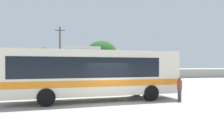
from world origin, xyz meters
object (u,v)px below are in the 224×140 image
Objects in this scene: attendant_by_bus_door at (180,88)px; utility_pole_near at (60,52)px; roadside_tree_midright at (102,54)px; coach_bus_cream_orange at (93,72)px; parked_car_second_black at (35,76)px; roadside_tree_midleft at (43,56)px.

utility_pole_near reaches higher than attendant_by_bus_door.
attendant_by_bus_door is at bearing -90.15° from roadside_tree_midright.
attendant_by_bus_door is at bearing -15.02° from coach_bus_cream_orange.
roadside_tree_midleft is at bearing 82.03° from parked_car_second_black.
utility_pole_near is at bearing 94.10° from coach_bus_cream_orange.
roadside_tree_midleft is at bearing 178.83° from roadside_tree_midright.
coach_bus_cream_orange is 1.27× the size of utility_pole_near.
parked_car_second_black is at bearing -97.97° from roadside_tree_midleft.
utility_pole_near is 1.67× the size of roadside_tree_midleft.
roadside_tree_midleft is (-10.19, 27.54, 3.11)m from attendant_by_bus_door.
coach_bus_cream_orange reaches higher than attendant_by_bus_door.
roadside_tree_midright reaches higher than attendant_by_bus_door.
parked_car_second_black is at bearing 117.50° from attendant_by_bus_door.
roadside_tree_midright reaches higher than parked_car_second_black.
attendant_by_bus_door reaches higher than parked_car_second_black.
coach_bus_cream_orange is 2.12× the size of roadside_tree_midleft.
parked_car_second_black is 0.45× the size of utility_pole_near.
roadside_tree_midright is (10.26, -0.21, 0.46)m from roadside_tree_midleft.
attendant_by_bus_door is 0.17× the size of utility_pole_near.
roadside_tree_midleft is (-2.80, 0.14, -0.75)m from utility_pole_near.
roadside_tree_midleft is (0.88, 6.27, 3.23)m from parked_car_second_black.
utility_pole_near is (-7.39, 27.40, 3.87)m from attendant_by_bus_door.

